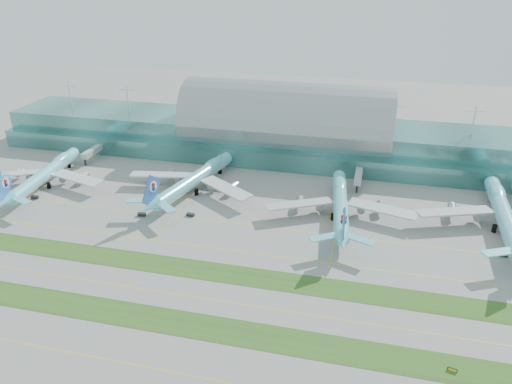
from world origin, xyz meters
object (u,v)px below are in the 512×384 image
(airliner_a, at_px, (46,173))
(taxiway_sign_east, at_px, (452,370))
(terminal, at_px, (286,132))
(airliner_b, at_px, (195,178))
(airliner_d, at_px, (504,213))
(airliner_c, at_px, (340,202))

(airliner_a, height_order, taxiway_sign_east, airliner_a)
(terminal, distance_m, airliner_b, 69.70)
(airliner_d, bearing_deg, airliner_a, -176.66)
(airliner_c, xyz_separation_m, taxiway_sign_east, (39.37, -87.31, -5.96))
(airliner_a, bearing_deg, airliner_c, -5.44)
(airliner_c, distance_m, airliner_d, 68.70)
(airliner_b, relative_size, airliner_c, 1.02)
(airliner_a, xyz_separation_m, airliner_c, (148.90, 1.25, 0.10))
(terminal, height_order, airliner_a, terminal)
(airliner_b, xyz_separation_m, airliner_d, (140.90, -4.82, 0.41))
(airliner_b, height_order, airliner_c, airliner_b)
(airliner_a, relative_size, airliner_c, 0.98)
(airliner_a, distance_m, taxiway_sign_east, 207.09)
(terminal, xyz_separation_m, airliner_b, (-34.37, -60.17, -7.54))
(airliner_d, height_order, taxiway_sign_east, airliner_d)
(airliner_c, bearing_deg, taxiway_sign_east, -71.91)
(airliner_c, xyz_separation_m, airliner_d, (68.49, 5.38, 0.57))
(airliner_b, relative_size, airliner_d, 0.94)
(airliner_b, bearing_deg, airliner_d, 10.19)
(airliner_a, relative_size, taxiway_sign_east, 28.05)
(airliner_d, distance_m, taxiway_sign_east, 97.38)
(taxiway_sign_east, bearing_deg, airliner_b, 153.12)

